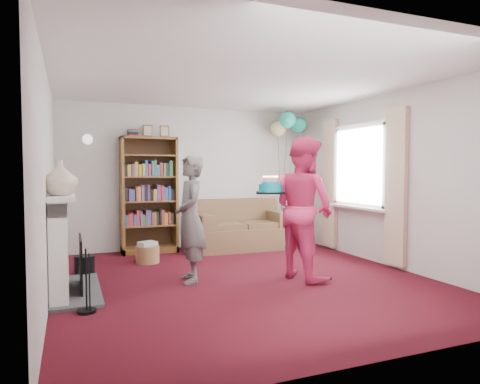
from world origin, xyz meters
name	(u,v)px	position (x,y,z in m)	size (l,w,h in m)	color
ground	(244,280)	(0.00, 0.00, 0.00)	(5.00, 5.00, 0.00)	#35070E
wall_back	(191,178)	(0.00, 2.51, 1.25)	(4.50, 0.02, 2.50)	silver
wall_left	(46,183)	(-2.26, 0.00, 1.25)	(0.02, 5.00, 2.50)	silver
wall_right	(389,180)	(2.26, 0.00, 1.25)	(0.02, 5.00, 2.50)	silver
ceiling	(244,80)	(0.00, 0.00, 2.50)	(4.50, 5.00, 0.01)	white
fireplace	(66,248)	(-2.09, 0.19, 0.51)	(0.55, 1.80, 1.12)	#3F3F42
window_bay	(359,182)	(2.21, 0.60, 1.20)	(0.14, 2.02, 2.20)	white
wall_sconce	(88,139)	(-1.75, 2.36, 1.88)	(0.16, 0.23, 0.16)	gold
bookcase	(148,196)	(-0.80, 2.30, 0.95)	(0.92, 0.42, 2.14)	#472B14
sofa	(239,230)	(0.76, 2.07, 0.33)	(1.62, 0.86, 0.86)	brown
wicker_basket	(148,253)	(-0.97, 1.45, 0.14)	(0.35, 0.35, 0.32)	#997447
person_striped	(190,219)	(-0.65, 0.18, 0.79)	(0.57, 0.38, 1.58)	black
person_magenta	(304,208)	(0.75, -0.17, 0.90)	(0.88, 0.68, 1.80)	#D52A5F
birthday_cake	(270,188)	(0.33, -0.06, 1.16)	(0.36, 0.36, 0.22)	black
balloons	(288,124)	(1.71, 2.05, 2.22)	(0.64, 0.68, 1.78)	#3F3F3F
mantel_vase	(60,178)	(-2.12, -0.15, 1.31)	(0.35, 0.35, 0.36)	beige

